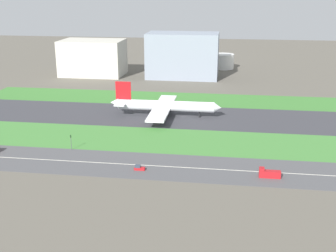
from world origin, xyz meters
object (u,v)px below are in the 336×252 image
car_2 (139,168)px  traffic_light (71,141)px  terminal_building (93,58)px  fuel_tank_west (223,61)px  hangar_building (183,55)px  truck_0 (269,174)px  airliner (163,106)px

car_2 → traffic_light: size_ratio=0.61×
terminal_building → fuel_tank_west: size_ratio=2.71×
traffic_light → hangar_building: (32.85, 174.01, 13.99)m
truck_0 → fuel_tank_west: size_ratio=0.44×
terminal_building → hangar_building: (76.78, 0.00, 3.51)m
terminal_building → airliner: bearing=-55.7°
traffic_light → hangar_building: bearing=79.3°
fuel_tank_west → terminal_building: bearing=-157.7°
terminal_building → fuel_tank_west: 118.88m
airliner → terminal_building: (-77.63, 114.00, 8.54)m
airliner → hangar_building: size_ratio=1.12×
traffic_light → fuel_tank_west: size_ratio=0.37×
truck_0 → terminal_building: 233.30m
truck_0 → hangar_building: hangar_building is taller
airliner → traffic_light: 68.85m
car_2 → fuel_tank_west: (30.19, 237.00, 5.82)m
airliner → hangar_building: 114.64m
traffic_light → terminal_building: bearing=104.2°
traffic_light → fuel_tank_west: bearing=73.3°
airliner → car_2: size_ratio=14.77×
truck_0 → car_2: truck_0 is taller
airliner → fuel_tank_west: bearing=78.6°
airliner → car_2: 78.20m
airliner → traffic_light: (-33.70, -60.01, -1.94)m
terminal_building → car_2: bearing=-67.5°
airliner → truck_0: 95.13m
airliner → traffic_light: size_ratio=9.03×
hangar_building → fuel_tank_west: 56.96m
airliner → hangar_building: bearing=90.4°
car_2 → fuel_tank_west: size_ratio=0.23×
traffic_light → terminal_building: 179.77m
hangar_building → fuel_tank_west: bearing=53.8°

